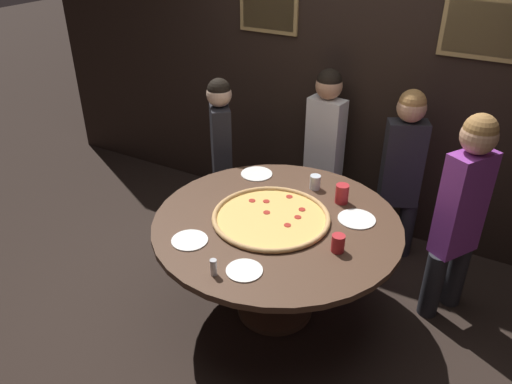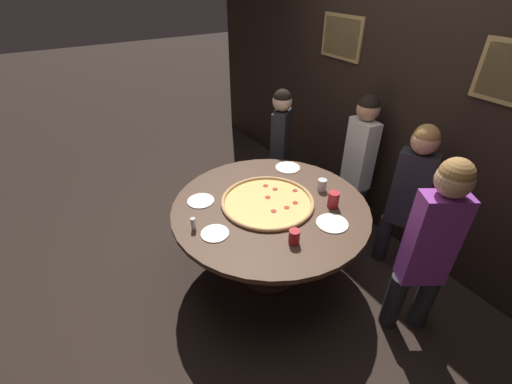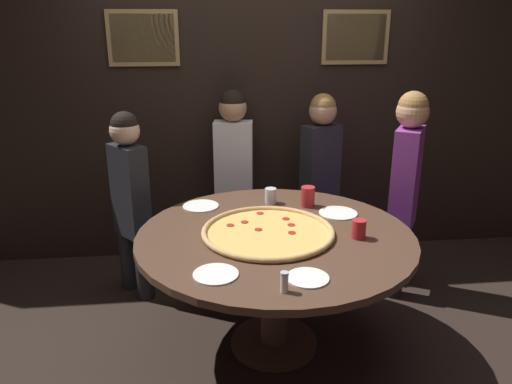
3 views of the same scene
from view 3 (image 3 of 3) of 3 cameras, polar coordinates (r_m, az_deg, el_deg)
ground_plane at (r=3.19m, az=2.05°, el=-17.04°), size 24.00×24.00×0.00m
back_wall at (r=3.99m, az=-0.54°, el=10.83°), size 6.40×0.08×2.60m
dining_table at (r=2.87m, az=2.19°, el=-7.19°), size 1.56×1.56×0.74m
giant_pizza at (r=2.80m, az=1.39°, el=-4.60°), size 0.75×0.75×0.03m
drink_cup_by_shaker at (r=2.80m, az=11.67°, el=-4.17°), size 0.08×0.08×0.11m
drink_cup_near_left at (r=3.26m, az=1.69°, el=-0.43°), size 0.07×0.07×0.10m
drink_cup_near_right at (r=3.21m, az=5.94°, el=-0.52°), size 0.09×0.09×0.13m
white_plate_right_side at (r=2.39m, az=-4.62°, el=-9.35°), size 0.22×0.22×0.01m
white_plate_beside_cup at (r=3.13m, az=9.37°, el=-2.39°), size 0.24×0.24×0.01m
white_plate_far_back at (r=2.36m, az=5.92°, el=-9.73°), size 0.20×0.20×0.01m
white_plate_near_front at (r=3.23m, az=-6.33°, el=-1.60°), size 0.23×0.23×0.01m
condiment_shaker at (r=2.23m, az=3.26°, el=-10.23°), size 0.04×0.04×0.10m
diner_side_left at (r=3.85m, az=-2.57°, el=2.69°), size 0.36×0.21×1.40m
diner_side_right at (r=3.50m, az=-14.17°, el=-0.32°), size 0.30×0.33×1.32m
diner_far_left at (r=3.85m, az=7.35°, el=2.35°), size 0.36×0.26×1.37m
diner_centre_back at (r=3.59m, az=16.70°, el=1.07°), size 0.30×0.37×1.44m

